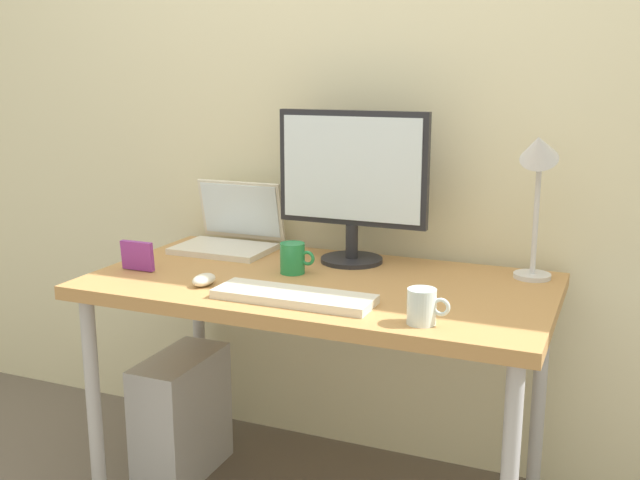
{
  "coord_description": "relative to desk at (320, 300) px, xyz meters",
  "views": [
    {
      "loc": [
        0.82,
        -1.96,
        1.34
      ],
      "look_at": [
        0.0,
        0.0,
        0.86
      ],
      "focal_mm": 41.84,
      "sensor_mm": 36.0,
      "label": 1
    }
  ],
  "objects": [
    {
      "name": "computer_tower",
      "position": [
        -0.5,
        -0.01,
        -0.46
      ],
      "size": [
        0.18,
        0.36,
        0.42
      ],
      "primitive_type": "cube",
      "color": "#B2B2B7",
      "rests_on": "ground_plane"
    },
    {
      "name": "keyboard",
      "position": [
        0.02,
        -0.22,
        0.08
      ],
      "size": [
        0.44,
        0.14,
        0.02
      ],
      "primitive_type": "cube",
      "color": "silver",
      "rests_on": "desk"
    },
    {
      "name": "mouse",
      "position": [
        -0.28,
        -0.19,
        0.08
      ],
      "size": [
        0.06,
        0.09,
        0.03
      ],
      "primitive_type": "ellipsoid",
      "color": "silver",
      "rests_on": "desk"
    },
    {
      "name": "coffee_mug",
      "position": [
        -0.1,
        0.03,
        0.11
      ],
      "size": [
        0.11,
        0.08,
        0.09
      ],
      "color": "#268C4C",
      "rests_on": "desk"
    },
    {
      "name": "monitor",
      "position": [
        0.01,
        0.23,
        0.34
      ],
      "size": [
        0.49,
        0.2,
        0.48
      ],
      "color": "#232328",
      "rests_on": "desk"
    },
    {
      "name": "laptop",
      "position": [
        -0.44,
        0.24,
        0.12
      ],
      "size": [
        0.32,
        0.27,
        0.23
      ],
      "color": "silver",
      "rests_on": "desk"
    },
    {
      "name": "photo_frame",
      "position": [
        -0.56,
        -0.13,
        0.11
      ],
      "size": [
        0.11,
        0.02,
        0.09
      ],
      "primitive_type": "cube",
      "rotation": [
        0.07,
        0.0,
        0.0
      ],
      "color": "purple",
      "rests_on": "desk"
    },
    {
      "name": "glass_cup",
      "position": [
        0.38,
        -0.27,
        0.11
      ],
      "size": [
        0.11,
        0.07,
        0.09
      ],
      "color": "silver",
      "rests_on": "desk"
    },
    {
      "name": "back_wall",
      "position": [
        0.0,
        0.42,
        0.63
      ],
      "size": [
        4.4,
        0.04,
        2.6
      ],
      "primitive_type": "cube",
      "color": "beige",
      "rests_on": "ground_plane"
    },
    {
      "name": "desk_lamp",
      "position": [
        0.58,
        0.23,
        0.39
      ],
      "size": [
        0.11,
        0.16,
        0.46
      ],
      "color": "silver",
      "rests_on": "desk"
    },
    {
      "name": "desk",
      "position": [
        0.0,
        0.0,
        0.0
      ],
      "size": [
        1.36,
        0.72,
        0.74
      ],
      "color": "#B7844C",
      "rests_on": "ground_plane"
    }
  ]
}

